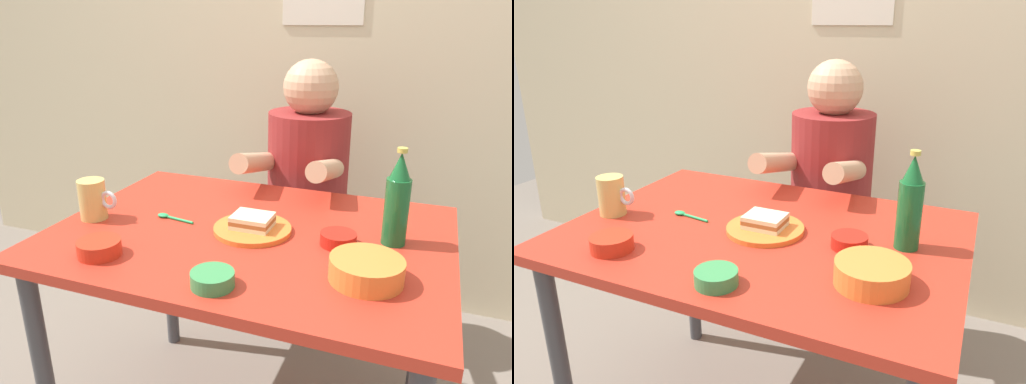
# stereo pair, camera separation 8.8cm
# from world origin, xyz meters

# --- Properties ---
(wall_back) EXTENTS (4.40, 0.09, 2.60)m
(wall_back) POSITION_xyz_m (-0.00, 1.05, 1.30)
(wall_back) COLOR beige
(wall_back) RESTS_ON ground
(dining_table) EXTENTS (1.10, 0.80, 0.74)m
(dining_table) POSITION_xyz_m (0.00, 0.00, 0.65)
(dining_table) COLOR #B72D1E
(dining_table) RESTS_ON ground
(stool) EXTENTS (0.34, 0.34, 0.45)m
(stool) POSITION_xyz_m (-0.00, 0.63, 0.35)
(stool) COLOR #4C4C51
(stool) RESTS_ON ground
(person_seated) EXTENTS (0.33, 0.56, 0.72)m
(person_seated) POSITION_xyz_m (-0.00, 0.62, 0.77)
(person_seated) COLOR maroon
(person_seated) RESTS_ON stool
(plate_orange) EXTENTS (0.22, 0.22, 0.01)m
(plate_orange) POSITION_xyz_m (0.01, -0.00, 0.75)
(plate_orange) COLOR orange
(plate_orange) RESTS_ON dining_table
(sandwich) EXTENTS (0.11, 0.09, 0.04)m
(sandwich) POSITION_xyz_m (0.01, -0.00, 0.77)
(sandwich) COLOR beige
(sandwich) RESTS_ON plate_orange
(beer_mug) EXTENTS (0.13, 0.08, 0.12)m
(beer_mug) POSITION_xyz_m (-0.47, -0.08, 0.80)
(beer_mug) COLOR #D1BC66
(beer_mug) RESTS_ON dining_table
(beer_bottle) EXTENTS (0.06, 0.06, 0.26)m
(beer_bottle) POSITION_xyz_m (0.39, 0.06, 0.86)
(beer_bottle) COLOR #19602D
(beer_bottle) RESTS_ON dining_table
(dip_bowl_green) EXTENTS (0.10, 0.10, 0.03)m
(dip_bowl_green) POSITION_xyz_m (0.03, -0.31, 0.76)
(dip_bowl_green) COLOR #388C4C
(dip_bowl_green) RESTS_ON dining_table
(soup_bowl_orange) EXTENTS (0.17, 0.17, 0.05)m
(soup_bowl_orange) POSITION_xyz_m (0.35, -0.16, 0.77)
(soup_bowl_orange) COLOR orange
(soup_bowl_orange) RESTS_ON dining_table
(sauce_bowl_chili) EXTENTS (0.11, 0.11, 0.04)m
(sauce_bowl_chili) POSITION_xyz_m (-0.30, -0.27, 0.76)
(sauce_bowl_chili) COLOR red
(sauce_bowl_chili) RESTS_ON dining_table
(sambal_bowl_red) EXTENTS (0.10, 0.10, 0.03)m
(sambal_bowl_red) POSITION_xyz_m (0.25, -0.00, 0.76)
(sambal_bowl_red) COLOR #B21E14
(sambal_bowl_red) RESTS_ON dining_table
(spoon) EXTENTS (0.13, 0.03, 0.01)m
(spoon) POSITION_xyz_m (-0.26, -0.00, 0.75)
(spoon) COLOR #26A559
(spoon) RESTS_ON dining_table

